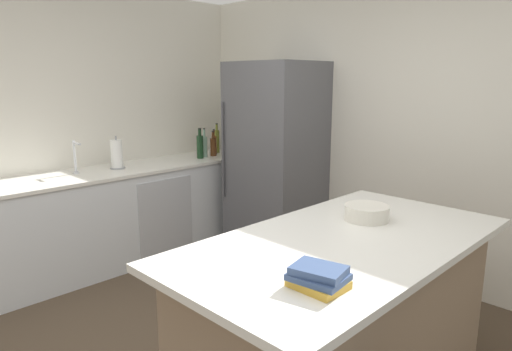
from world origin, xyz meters
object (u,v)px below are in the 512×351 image
(olive_oil_bottle, at_px, (217,141))
(syrup_bottle, at_px, (213,146))
(cookbook_stack, at_px, (318,277))
(kitchen_island, at_px, (341,317))
(wine_bottle, at_px, (200,146))
(refrigerator, at_px, (276,160))
(sink_faucet, at_px, (75,157))
(mixing_bowl, at_px, (367,212))
(gin_bottle, at_px, (204,146))
(vinegar_bottle, at_px, (214,145))
(soda_bottle, at_px, (229,140))
(paper_towel_roll, at_px, (117,155))

(olive_oil_bottle, relative_size, syrup_bottle, 1.22)
(cookbook_stack, bearing_deg, olive_oil_bottle, 146.32)
(kitchen_island, distance_m, wine_bottle, 2.81)
(refrigerator, height_order, sink_faucet, refrigerator)
(olive_oil_bottle, xyz_separation_m, mixing_bowl, (2.62, -1.05, -0.08))
(refrigerator, xyz_separation_m, sink_faucet, (-0.94, -1.62, 0.12))
(kitchen_island, bearing_deg, sink_faucet, -174.53)
(gin_bottle, relative_size, cookbook_stack, 1.32)
(cookbook_stack, bearing_deg, vinegar_bottle, 147.06)
(vinegar_bottle, bearing_deg, kitchen_island, -26.46)
(soda_bottle, height_order, gin_bottle, soda_bottle)
(olive_oil_bottle, bearing_deg, syrup_bottle, -50.12)
(kitchen_island, relative_size, cookbook_stack, 8.31)
(kitchen_island, bearing_deg, wine_bottle, 157.83)
(refrigerator, xyz_separation_m, mixing_bowl, (1.65, -1.00, 0.01))
(kitchen_island, distance_m, gin_bottle, 2.88)
(soda_bottle, relative_size, wine_bottle, 1.12)
(paper_towel_roll, xyz_separation_m, soda_bottle, (0.05, 1.39, 0.01))
(paper_towel_roll, bearing_deg, cookbook_stack, -13.32)
(sink_faucet, relative_size, wine_bottle, 0.92)
(refrigerator, bearing_deg, olive_oil_bottle, 176.89)
(sink_faucet, xyz_separation_m, vinegar_bottle, (0.04, 1.58, -0.05))
(sink_faucet, height_order, cookbook_stack, sink_faucet)
(soda_bottle, bearing_deg, vinegar_bottle, -100.65)
(paper_towel_roll, xyz_separation_m, mixing_bowl, (2.56, 0.24, -0.08))
(refrigerator, height_order, soda_bottle, refrigerator)
(syrup_bottle, height_order, cookbook_stack, syrup_bottle)
(kitchen_island, distance_m, soda_bottle, 3.08)
(soda_bottle, relative_size, mixing_bowl, 1.38)
(olive_oil_bottle, height_order, gin_bottle, olive_oil_bottle)
(cookbook_stack, bearing_deg, gin_bottle, 149.21)
(soda_bottle, bearing_deg, syrup_bottle, -81.05)
(sink_faucet, distance_m, paper_towel_roll, 0.39)
(olive_oil_bottle, distance_m, mixing_bowl, 2.83)
(soda_bottle, relative_size, gin_bottle, 1.16)
(wine_bottle, height_order, mixing_bowl, wine_bottle)
(gin_bottle, relative_size, mixing_bowl, 1.19)
(refrigerator, relative_size, olive_oil_bottle, 5.68)
(soda_bottle, bearing_deg, sink_faucet, -92.48)
(olive_oil_bottle, height_order, mixing_bowl, olive_oil_bottle)
(kitchen_island, height_order, wine_bottle, wine_bottle)
(sink_faucet, bearing_deg, refrigerator, 59.93)
(paper_towel_roll, bearing_deg, kitchen_island, -2.75)
(olive_oil_bottle, distance_m, wine_bottle, 0.42)
(paper_towel_roll, distance_m, soda_bottle, 1.39)
(kitchen_island, bearing_deg, soda_bottle, 149.89)
(soda_bottle, bearing_deg, olive_oil_bottle, -137.73)
(paper_towel_roll, height_order, wine_bottle, wine_bottle)
(paper_towel_roll, relative_size, syrup_bottle, 1.12)
(cookbook_stack, bearing_deg, syrup_bottle, 147.45)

